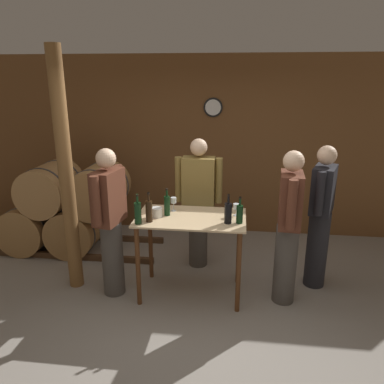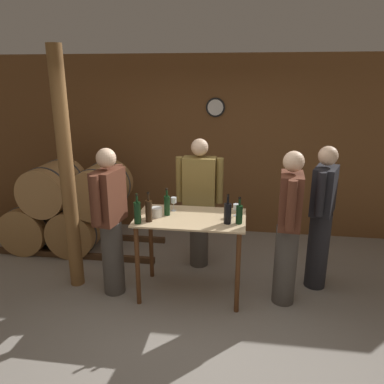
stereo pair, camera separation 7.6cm
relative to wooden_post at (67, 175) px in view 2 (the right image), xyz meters
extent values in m
plane|color=gray|center=(1.52, -0.53, -1.35)|extent=(14.00, 14.00, 0.00)
cube|color=brown|center=(1.52, 1.90, 0.00)|extent=(8.40, 0.05, 2.70)
cylinder|color=black|center=(1.47, 1.86, 0.59)|extent=(0.28, 0.03, 0.28)
cylinder|color=white|center=(1.47, 1.85, 0.59)|extent=(0.23, 0.01, 0.23)
cube|color=#4C331E|center=(-0.70, 0.61, -1.31)|extent=(3.00, 0.06, 0.08)
cube|color=#4C331E|center=(-0.70, 1.26, -1.31)|extent=(3.00, 0.06, 0.08)
cylinder|color=#9E7242|center=(-1.05, 0.94, -1.02)|extent=(0.67, 0.81, 0.67)
cylinder|color=#38383D|center=(-1.05, 0.69, -1.02)|extent=(0.68, 0.03, 0.68)
cylinder|color=#38383D|center=(-1.05, 1.18, -1.02)|extent=(0.68, 0.03, 0.68)
cylinder|color=#9E7242|center=(-0.35, 0.94, -1.02)|extent=(0.67, 0.81, 0.67)
cylinder|color=#38383D|center=(-0.35, 0.69, -1.02)|extent=(0.68, 0.03, 0.68)
cylinder|color=#38383D|center=(-0.35, 1.18, -1.02)|extent=(0.68, 0.03, 0.68)
cylinder|color=#AD7F4C|center=(-0.70, 0.94, -0.45)|extent=(0.67, 0.81, 0.67)
cylinder|color=#38383D|center=(-0.70, 0.69, -0.45)|extent=(0.68, 0.03, 0.68)
cylinder|color=#38383D|center=(-0.70, 1.18, -0.45)|extent=(0.68, 0.03, 0.68)
cylinder|color=#9E7242|center=(0.00, 0.94, -0.45)|extent=(0.67, 0.81, 0.67)
cylinder|color=#38383D|center=(0.00, 0.69, -0.45)|extent=(0.68, 0.03, 0.68)
cylinder|color=#38383D|center=(0.00, 1.18, -0.45)|extent=(0.68, 0.03, 0.68)
cube|color=#D1B284|center=(1.38, -0.01, -0.43)|extent=(1.18, 0.71, 0.02)
cylinder|color=#593319|center=(0.85, -0.30, -0.89)|extent=(0.05, 0.05, 0.91)
cylinder|color=#593319|center=(1.91, -0.30, -0.89)|extent=(0.05, 0.05, 0.91)
cylinder|color=#593319|center=(0.85, 0.29, -0.89)|extent=(0.05, 0.05, 0.91)
cylinder|color=#593319|center=(1.91, 0.29, -0.89)|extent=(0.05, 0.05, 0.91)
cylinder|color=brown|center=(0.00, 0.00, 0.00)|extent=(0.16, 0.16, 2.70)
cylinder|color=black|center=(0.86, -0.26, -0.31)|extent=(0.07, 0.07, 0.23)
cylinder|color=black|center=(0.86, -0.26, -0.15)|extent=(0.02, 0.02, 0.09)
cylinder|color=black|center=(0.86, -0.26, -0.11)|extent=(0.03, 0.03, 0.02)
cylinder|color=black|center=(0.96, -0.20, -0.31)|extent=(0.07, 0.07, 0.23)
cylinder|color=black|center=(0.96, -0.20, -0.15)|extent=(0.02, 0.02, 0.09)
cylinder|color=black|center=(0.96, -0.20, -0.11)|extent=(0.03, 0.03, 0.02)
cylinder|color=black|center=(1.11, 0.01, -0.31)|extent=(0.06, 0.06, 0.22)
cylinder|color=black|center=(1.11, 0.01, -0.16)|extent=(0.02, 0.02, 0.09)
cylinder|color=black|center=(1.11, 0.01, -0.12)|extent=(0.03, 0.03, 0.02)
cylinder|color=black|center=(1.78, -0.14, -0.31)|extent=(0.08, 0.08, 0.21)
cylinder|color=black|center=(1.78, -0.14, -0.16)|extent=(0.02, 0.02, 0.10)
cylinder|color=black|center=(1.78, -0.14, -0.12)|extent=(0.03, 0.03, 0.02)
cylinder|color=black|center=(1.90, -0.12, -0.32)|extent=(0.07, 0.07, 0.19)
cylinder|color=black|center=(1.90, -0.12, -0.18)|extent=(0.02, 0.02, 0.09)
cylinder|color=black|center=(1.90, -0.12, -0.14)|extent=(0.03, 0.03, 0.02)
cylinder|color=silver|center=(1.16, 0.16, -0.42)|extent=(0.06, 0.06, 0.00)
cylinder|color=silver|center=(1.16, 0.16, -0.37)|extent=(0.01, 0.01, 0.09)
cylinder|color=silver|center=(1.16, 0.16, -0.29)|extent=(0.06, 0.06, 0.06)
cylinder|color=silver|center=(1.86, 0.10, -0.42)|extent=(0.06, 0.06, 0.00)
cylinder|color=silver|center=(1.86, 0.10, -0.38)|extent=(0.01, 0.01, 0.07)
cylinder|color=silver|center=(1.86, 0.10, -0.32)|extent=(0.07, 0.07, 0.06)
cylinder|color=white|center=(1.01, -0.05, -0.37)|extent=(0.12, 0.12, 0.10)
cylinder|color=#4C4742|center=(0.50, -0.11, -0.92)|extent=(0.24, 0.24, 0.86)
cube|color=#592D1E|center=(0.50, -0.11, -0.19)|extent=(0.29, 0.43, 0.58)
sphere|color=beige|center=(0.50, -0.11, 0.22)|extent=(0.21, 0.21, 0.21)
cylinder|color=#592D1E|center=(0.46, -0.35, -0.17)|extent=(0.09, 0.09, 0.52)
cylinder|color=#592D1E|center=(0.55, 0.14, -0.17)|extent=(0.09, 0.09, 0.52)
cylinder|color=#232328|center=(2.81, 0.35, -0.89)|extent=(0.24, 0.24, 0.92)
cube|color=black|center=(2.81, 0.35, -0.17)|extent=(0.34, 0.45, 0.53)
sphere|color=beige|center=(2.81, 0.35, 0.22)|extent=(0.21, 0.21, 0.21)
cylinder|color=black|center=(2.90, 0.59, -0.14)|extent=(0.09, 0.09, 0.47)
cylinder|color=black|center=(2.72, 0.12, -0.14)|extent=(0.09, 0.09, 0.47)
cylinder|color=#4C4742|center=(1.38, 0.68, -0.95)|extent=(0.24, 0.24, 0.81)
cube|color=olive|center=(1.38, 0.68, -0.23)|extent=(0.40, 0.22, 0.63)
sphere|color=beige|center=(1.38, 0.68, 0.21)|extent=(0.21, 0.21, 0.21)
cylinder|color=olive|center=(1.63, 0.68, -0.19)|extent=(0.09, 0.09, 0.57)
cylinder|color=olive|center=(1.13, 0.68, -0.19)|extent=(0.09, 0.09, 0.57)
cylinder|color=#4C4742|center=(2.41, -0.03, -0.90)|extent=(0.24, 0.24, 0.89)
cube|color=#592D1E|center=(2.41, -0.03, -0.18)|extent=(0.25, 0.42, 0.56)
sphere|color=beige|center=(2.41, -0.03, 0.23)|extent=(0.21, 0.21, 0.21)
cylinder|color=#592D1E|center=(2.43, 0.21, -0.15)|extent=(0.09, 0.09, 0.51)
cylinder|color=#592D1E|center=(2.38, -0.28, -0.15)|extent=(0.09, 0.09, 0.51)
camera|label=1|loc=(1.85, -3.75, 1.03)|focal=35.00mm
camera|label=2|loc=(1.92, -3.74, 1.03)|focal=35.00mm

